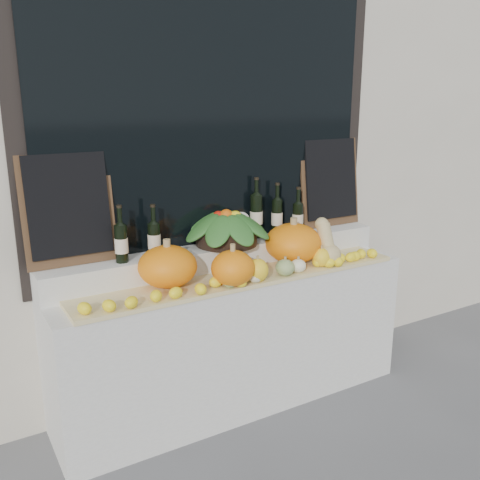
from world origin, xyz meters
name	(u,v)px	position (x,y,z in m)	size (l,w,h in m)	color
storefront_facade	(180,50)	(0.00, 2.25, 2.25)	(7.00, 0.94, 4.50)	beige
display_sill	(234,339)	(0.00, 1.52, 0.44)	(2.30, 0.55, 0.88)	silver
rear_tier	(222,256)	(0.00, 1.68, 0.96)	(2.30, 0.25, 0.16)	silver
straw_bedding	(244,278)	(0.00, 1.40, 0.89)	(2.10, 0.32, 0.03)	tan
pumpkin_left	(168,266)	(-0.46, 1.47, 1.02)	(0.34, 0.34, 0.24)	orange
pumpkin_right	(293,243)	(0.42, 1.49, 1.03)	(0.37, 0.37, 0.25)	orange
pumpkin_center	(233,268)	(-0.13, 1.30, 1.01)	(0.25, 0.25, 0.21)	orange
butternut_squash	(327,245)	(0.59, 1.35, 1.03)	(0.15, 0.21, 0.29)	tan
decorative_gourds	(276,268)	(0.16, 1.29, 0.96)	(0.80, 0.16, 0.16)	#356A1F
lemon_heap	(254,277)	(0.00, 1.29, 0.94)	(2.20, 0.16, 0.06)	yellow
produce_bowl	(226,227)	(0.02, 1.66, 1.15)	(0.60, 0.60, 0.24)	black
wine_bottle_far_left	(121,243)	(-0.67, 1.63, 1.15)	(0.08, 0.08, 0.33)	black
wine_bottle_near_left	(154,239)	(-0.46, 1.66, 1.14)	(0.08, 0.08, 0.31)	black
wine_bottle_tall	(256,215)	(0.28, 1.72, 1.19)	(0.08, 0.08, 0.40)	black
wine_bottle_near_right	(277,216)	(0.44, 1.70, 1.17)	(0.08, 0.08, 0.35)	black
wine_bottle_far_right	(298,218)	(0.57, 1.65, 1.15)	(0.08, 0.08, 0.32)	black
chalkboard_left	(69,208)	(-0.92, 1.74, 1.36)	(0.50, 0.11, 0.62)	#4C331E
chalkboard_right	(330,181)	(0.92, 1.74, 1.36)	(0.50, 0.11, 0.62)	#4C331E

